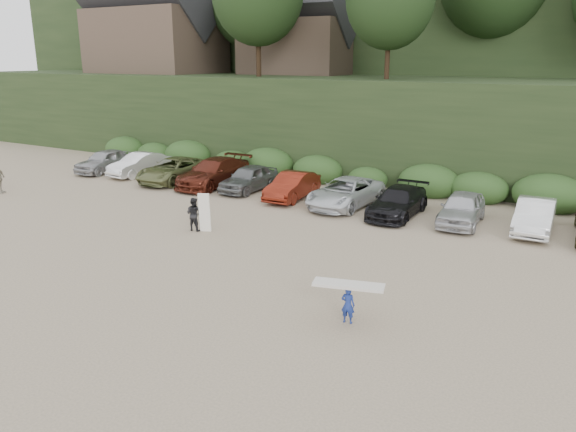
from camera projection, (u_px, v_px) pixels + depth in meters
The scene contains 5 objects.
ground at pixel (265, 276), 19.49m from camera, with size 120.00×120.00×0.00m, color tan.
hillside_backdrop at pixel (494, 8), 46.37m from camera, with size 90.00×41.50×28.00m.
parked_cars at pixel (334, 190), 28.73m from camera, with size 33.90×5.82×1.59m.
child_surfer at pixel (348, 296), 15.83m from camera, with size 2.08×1.07×1.20m.
adult_surfer at pixel (195, 214), 24.34m from camera, with size 1.21×0.62×1.74m.
Camera 1 is at (9.87, -15.28, 7.34)m, focal length 35.00 mm.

